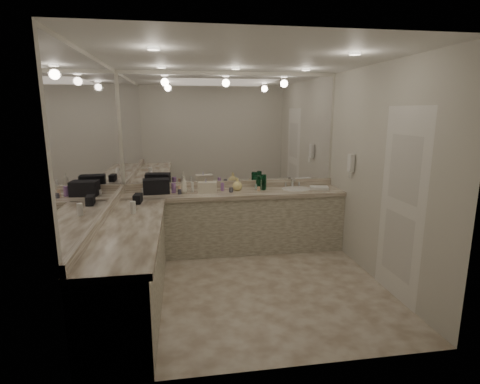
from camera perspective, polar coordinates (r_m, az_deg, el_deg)
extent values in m
plane|color=beige|center=(4.63, 1.18, -14.00)|extent=(3.20, 3.20, 0.00)
plane|color=white|center=(4.19, 1.35, 19.85)|extent=(3.20, 3.20, 0.00)
cube|color=beige|center=(5.68, -1.43, 4.70)|extent=(3.20, 0.02, 2.60)
cube|color=beige|center=(4.24, -20.55, 1.32)|extent=(0.02, 3.00, 2.60)
cube|color=beige|center=(4.76, 20.58, 2.45)|extent=(0.02, 3.00, 2.60)
cube|color=beige|center=(5.58, -0.97, -4.71)|extent=(3.20, 0.60, 0.84)
cube|color=beige|center=(5.45, -0.98, -0.21)|extent=(3.20, 0.64, 0.06)
cube|color=beige|center=(4.16, -16.31, -11.31)|extent=(0.60, 2.40, 0.84)
cube|color=beige|center=(4.00, -16.56, -5.38)|extent=(0.64, 2.42, 0.06)
cube|color=beige|center=(5.72, -1.38, 1.19)|extent=(3.20, 0.04, 0.10)
cube|color=beige|center=(4.31, -19.94, -3.24)|extent=(0.04, 3.00, 0.10)
cube|color=white|center=(5.63, -1.44, 9.48)|extent=(3.12, 0.01, 1.55)
cube|color=white|center=(4.18, -20.88, 7.73)|extent=(0.01, 2.92, 1.55)
cylinder|color=white|center=(5.66, 8.57, 0.38)|extent=(0.44, 0.44, 0.03)
cube|color=silver|center=(5.85, 7.98, 1.52)|extent=(0.24, 0.16, 0.14)
cube|color=white|center=(5.35, 16.55, 4.27)|extent=(0.06, 0.10, 0.24)
cube|color=white|center=(4.39, 23.36, -1.90)|extent=(0.02, 0.82, 2.10)
cube|color=black|center=(5.44, -12.66, 0.90)|extent=(0.38, 0.26, 0.21)
cube|color=black|center=(4.92, -15.30, -1.02)|extent=(0.11, 0.21, 0.11)
cube|color=beige|center=(5.37, -5.00, 0.73)|extent=(0.28, 0.19, 0.15)
cube|color=white|center=(5.71, 11.97, 0.63)|extent=(0.30, 0.23, 0.04)
cylinder|color=white|center=(4.43, -15.98, -2.26)|extent=(0.06, 0.06, 0.14)
imported|color=white|center=(5.39, -8.58, 1.11)|extent=(0.10, 0.10, 0.24)
imported|color=silver|center=(5.37, -5.23, 0.97)|extent=(0.09, 0.10, 0.20)
imported|color=#FAE68E|center=(5.50, -0.42, 1.22)|extent=(0.18, 0.18, 0.19)
cylinder|color=#125330|center=(5.61, 2.82, 1.47)|extent=(0.07, 0.07, 0.20)
cylinder|color=#125330|center=(5.64, 3.66, 1.60)|extent=(0.07, 0.07, 0.21)
cylinder|color=#125330|center=(5.54, 3.61, 1.25)|extent=(0.06, 0.06, 0.18)
cylinder|color=white|center=(5.41, -7.25, 0.70)|extent=(0.04, 0.04, 0.14)
cylinder|color=white|center=(5.51, -14.49, 0.21)|extent=(0.06, 0.06, 0.07)
cylinder|color=#3F3F4C|center=(5.39, -1.38, 0.31)|extent=(0.06, 0.06, 0.06)
cylinder|color=#3F3F4C|center=(5.33, -9.18, 0.03)|extent=(0.05, 0.05, 0.07)
cylinder|color=#9966B2|center=(5.49, -2.70, 0.82)|extent=(0.05, 0.05, 0.12)
cylinder|color=#9966B2|center=(5.43, -10.07, 0.62)|extent=(0.06, 0.06, 0.14)
cylinder|color=#E0B28C|center=(5.39, -9.25, 0.38)|extent=(0.04, 0.04, 0.11)
cylinder|color=#E0B28C|center=(5.48, 2.85, 0.49)|extent=(0.05, 0.05, 0.06)
cylinder|color=silver|center=(5.60, 2.48, 0.82)|extent=(0.04, 0.04, 0.07)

